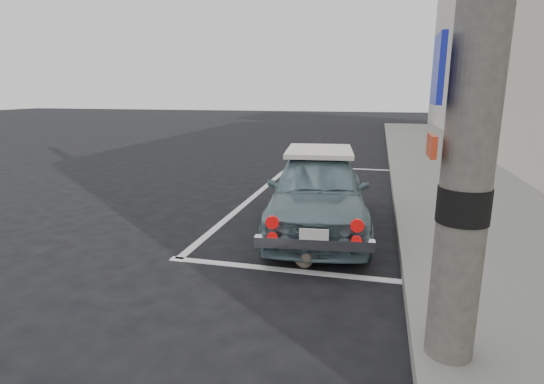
# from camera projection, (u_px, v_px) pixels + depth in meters

# --- Properties ---
(ground) EXTENTS (80.00, 80.00, 0.00)m
(ground) POSITION_uv_depth(u_px,v_px,m) (258.00, 252.00, 5.59)
(ground) COLOR black
(ground) RESTS_ON ground
(sidewalk) EXTENTS (2.80, 40.00, 0.15)m
(sidewalk) POSITION_uv_depth(u_px,v_px,m) (487.00, 220.00, 6.71)
(sidewalk) COLOR slate
(sidewalk) RESTS_ON ground
(building_far) EXTENTS (3.50, 10.00, 8.00)m
(building_far) POSITION_uv_depth(u_px,v_px,m) (480.00, 53.00, 22.04)
(building_far) COLOR beige
(building_far) RESTS_ON ground
(pline_rear) EXTENTS (3.00, 0.12, 0.01)m
(pline_rear) POSITION_uv_depth(u_px,v_px,m) (287.00, 270.00, 5.00)
(pline_rear) COLOR silver
(pline_rear) RESTS_ON ground
(pline_front) EXTENTS (3.00, 0.12, 0.01)m
(pline_front) POSITION_uv_depth(u_px,v_px,m) (340.00, 168.00, 11.61)
(pline_front) COLOR silver
(pline_front) RESTS_ON ground
(pline_side) EXTENTS (0.12, 7.00, 0.01)m
(pline_side) POSITION_uv_depth(u_px,v_px,m) (256.00, 195.00, 8.63)
(pline_side) COLOR silver
(pline_side) RESTS_ON ground
(retro_coupe) EXTENTS (1.83, 3.71, 1.21)m
(retro_coupe) POSITION_uv_depth(u_px,v_px,m) (318.00, 189.00, 6.42)
(retro_coupe) COLOR slate
(retro_coupe) RESTS_ON ground
(cat) EXTENTS (0.34, 0.48, 0.27)m
(cat) POSITION_uv_depth(u_px,v_px,m) (304.00, 257.00, 5.07)
(cat) COLOR #796C5C
(cat) RESTS_ON ground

